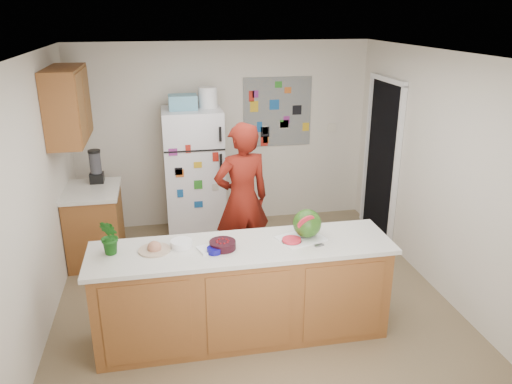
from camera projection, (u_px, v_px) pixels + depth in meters
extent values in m
cube|color=brown|center=(254.00, 304.00, 5.20)|extent=(4.00, 4.50, 0.02)
cube|color=beige|center=(224.00, 135.00, 6.85)|extent=(4.00, 0.02, 2.50)
cube|color=beige|center=(31.00, 205.00, 4.41)|extent=(0.02, 4.50, 2.50)
cube|color=beige|center=(446.00, 178.00, 5.12)|extent=(0.02, 4.50, 2.50)
cube|color=white|center=(254.00, 54.00, 4.33)|extent=(4.00, 4.50, 0.02)
cube|color=black|center=(382.00, 160.00, 6.53)|extent=(0.03, 0.85, 2.04)
cube|color=brown|center=(243.00, 293.00, 4.54)|extent=(2.60, 0.62, 0.88)
cube|color=silver|center=(242.00, 248.00, 4.39)|extent=(2.68, 0.70, 0.04)
cube|color=brown|center=(95.00, 226.00, 5.99)|extent=(0.60, 0.80, 0.86)
cube|color=silver|center=(91.00, 191.00, 5.83)|extent=(0.64, 0.84, 0.04)
cube|color=brown|center=(67.00, 105.00, 5.42)|extent=(0.35, 1.00, 0.80)
cube|color=silver|center=(194.00, 173.00, 6.55)|extent=(0.75, 0.70, 1.70)
cube|color=#5999B2|center=(183.00, 102.00, 6.21)|extent=(0.35, 0.28, 0.18)
cube|color=slate|center=(277.00, 112.00, 6.86)|extent=(0.95, 0.01, 0.95)
imported|color=maroon|center=(242.00, 200.00, 5.55)|extent=(0.72, 0.55, 1.76)
cylinder|color=black|center=(96.00, 167.00, 5.99)|extent=(0.14, 0.14, 0.38)
cube|color=white|center=(301.00, 238.00, 4.51)|extent=(0.47, 0.41, 0.01)
sphere|color=#195412|center=(307.00, 223.00, 4.49)|extent=(0.26, 0.26, 0.26)
cylinder|color=red|center=(292.00, 240.00, 4.44)|extent=(0.17, 0.17, 0.02)
cylinder|color=black|center=(223.00, 245.00, 4.32)|extent=(0.26, 0.26, 0.07)
cylinder|color=silver|center=(181.00, 244.00, 4.35)|extent=(0.22, 0.22, 0.06)
cylinder|color=#0C086A|center=(214.00, 250.00, 4.25)|extent=(0.13, 0.13, 0.05)
cylinder|color=beige|center=(155.00, 250.00, 4.29)|extent=(0.32, 0.32, 0.02)
cube|color=silver|center=(210.00, 249.00, 4.30)|extent=(0.23, 0.22, 0.02)
cube|color=slate|center=(319.00, 245.00, 4.38)|extent=(0.09, 0.06, 0.01)
imported|color=#153F0E|center=(110.00, 237.00, 4.17)|extent=(0.21, 0.23, 0.33)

